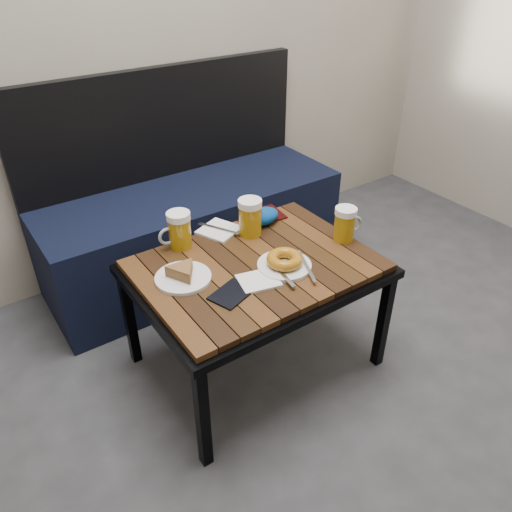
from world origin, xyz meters
TOP-DOWN VIEW (x-y plane):
  - bench at (0.28, 1.76)m, footprint 1.40×0.50m
  - cafe_table at (0.17, 1.06)m, footprint 0.84×0.62m
  - beer_mug_left at (0.01, 1.30)m, footprint 0.13×0.09m
  - beer_mug_centre at (0.27, 1.23)m, footprint 0.14×0.11m
  - beer_mug_right at (0.54, 1.00)m, footprint 0.12×0.09m
  - plate_pie at (-0.08, 1.11)m, footprint 0.19×0.19m
  - plate_bagel at (0.24, 0.98)m, footprint 0.19×0.24m
  - napkin_left at (0.18, 1.32)m, footprint 0.18×0.18m
  - napkin_right at (0.12, 0.96)m, footprint 0.15×0.14m
  - passport_navy at (0.01, 0.95)m, footprint 0.16×0.14m
  - passport_burgundy at (0.42, 1.32)m, footprint 0.11×0.14m
  - knit_pouch at (0.35, 1.27)m, footprint 0.15×0.10m

SIDE VIEW (x-z plane):
  - bench at x=0.28m, z-range -0.20..0.75m
  - cafe_table at x=0.17m, z-range 0.19..0.66m
  - passport_burgundy at x=0.42m, z-range 0.47..0.48m
  - passport_navy at x=0.01m, z-range 0.47..0.48m
  - napkin_right at x=0.12m, z-range 0.47..0.48m
  - napkin_left at x=0.18m, z-range 0.47..0.48m
  - plate_pie at x=-0.08m, z-range 0.47..0.52m
  - plate_bagel at x=0.24m, z-range 0.47..0.52m
  - knit_pouch at x=0.35m, z-range 0.47..0.54m
  - beer_mug_right at x=0.54m, z-range 0.47..0.60m
  - beer_mug_left at x=0.01m, z-range 0.47..0.61m
  - beer_mug_centre at x=0.27m, z-range 0.47..0.62m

